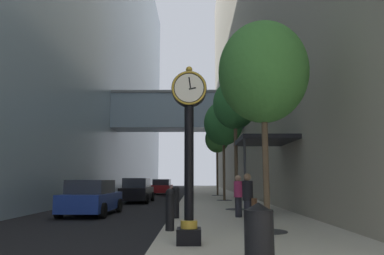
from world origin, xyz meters
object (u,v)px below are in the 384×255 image
Objects in this scene: trash_bin at (259,232)px; car_blue_far at (92,198)px; car_black_near at (137,191)px; bollard_third at (176,201)px; pedestrian_walking at (248,198)px; pedestrian_by_clock at (238,195)px; street_tree_mid_far at (223,124)px; street_clock at (189,144)px; car_white_trailing at (137,188)px; street_tree_mid_near at (235,105)px; car_red_mid at (162,187)px; bollard_second at (170,208)px; street_tree_near at (263,73)px; street_tree_far at (217,139)px.

trash_bin is 11.31m from car_blue_far.
car_black_near reaches higher than trash_bin.
car_black_near is (-5.10, 18.32, 0.13)m from trash_bin.
pedestrian_walking is at bearing -41.11° from bollard_third.
car_black_near is (-3.26, 11.08, 0.04)m from bollard_third.
car_blue_far is (-6.33, 2.12, -0.23)m from pedestrian_by_clock.
trash_bin is at bearing -59.34° from car_blue_far.
street_clock is at bearing -97.44° from street_tree_mid_far.
bollard_third is 0.28× the size of car_white_trailing.
street_tree_mid_near reaches higher than car_blue_far.
street_tree_mid_far is 7.62m from car_black_near.
street_tree_mid_near is (2.17, 9.27, 2.88)m from street_clock.
car_black_near is at bearing 85.60° from car_blue_far.
street_clock reaches higher than pedestrian_by_clock.
trash_bin is 31.31m from car_red_mid.
pedestrian_walking is (2.42, 1.16, 0.24)m from bollard_second.
car_white_trailing is at bearing 103.86° from trash_bin.
street_tree_near is 16.22m from car_black_near.
street_tree_mid_near is 4.03× the size of pedestrian_by_clock.
street_tree_far is 6.02× the size of trash_bin.
trash_bin is 0.25× the size of car_white_trailing.
street_tree_mid_far reaches higher than trash_bin.
street_tree_mid_far is at bearing 90.00° from street_tree_mid_near.
street_tree_far is 18.66m from pedestrian_by_clock.
pedestrian_by_clock is (-0.01, 2.48, -0.01)m from pedestrian_walking.
pedestrian_walking is (-0.33, 1.35, -3.73)m from street_tree_near.
bollard_third is 0.72× the size of pedestrian_walking.
street_tree_mid_near is at bearing 86.84° from pedestrian_walking.
bollard_third is 11.55m from car_black_near.
street_tree_far is at bearing -43.66° from car_red_mid.
trash_bin is at bearing -74.43° from car_black_near.
car_white_trailing is (-6.80, 20.11, -0.20)m from pedestrian_walking.
street_tree_near is at bearing -67.57° from car_black_near.
bollard_second is (-0.58, 2.12, -1.66)m from street_clock.
street_tree_mid_near reaches higher than bollard_second.
trash_bin is (1.27, -1.85, -1.74)m from street_clock.
car_red_mid reaches higher than bollard_third.
pedestrian_by_clock reaches higher than car_white_trailing.
bollard_second is at bearing 105.29° from street_clock.
street_tree_mid_far reaches higher than street_tree_mid_near.
street_tree_mid_near is at bearing -90.00° from street_tree_mid_far.
street_tree_mid_far is at bearing 88.21° from pedestrian_by_clock.
bollard_third is at bearing 96.14° from street_clock.
street_clock is at bearing 124.44° from trash_bin.
car_red_mid is (-2.69, 23.74, 0.01)m from bollard_third.
street_tree_mid_near is at bearing -63.22° from car_white_trailing.
bollard_second is 4.38m from trash_bin.
trash_bin is at bearing -94.23° from pedestrian_by_clock.
car_black_near is at bearing 117.87° from pedestrian_by_clock.
car_blue_far is at bearing 120.66° from trash_bin.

